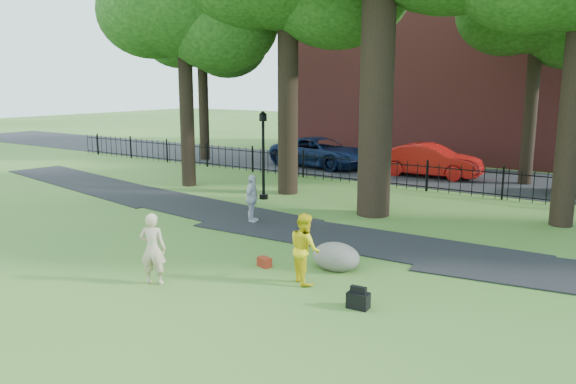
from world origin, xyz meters
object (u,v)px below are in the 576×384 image
Objects in this scene: man at (305,248)px; lamppost at (263,156)px; woman at (153,249)px; red_sedan at (430,161)px; boulder at (336,255)px.

lamppost is at bearing -11.31° from man.
woman reaches higher than red_sedan.
boulder is at bearing -158.28° from woman.
boulder is (2.86, 3.17, -0.46)m from woman.
man is (2.74, 1.94, -0.01)m from woman.
red_sedan is (-2.73, 15.30, -0.02)m from man.
man is at bearing -30.45° from lamppost.
lamppost is at bearing -94.67° from woman.
boulder is 14.37m from red_sedan.
lamppost reaches higher than red_sedan.
woman is 0.34× the size of red_sedan.
lamppost is 9.21m from red_sedan.
man is at bearing -95.61° from boulder.
lamppost is 0.72× the size of red_sedan.
woman is 4.29m from boulder.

